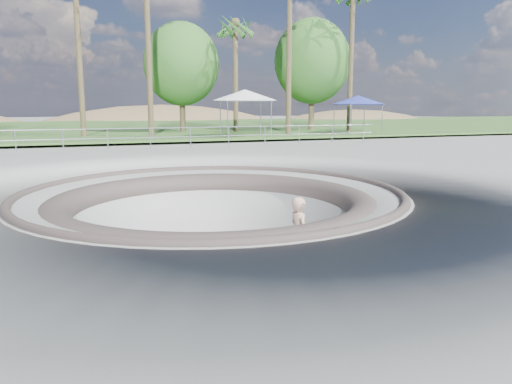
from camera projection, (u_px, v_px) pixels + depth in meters
ground at (212, 193)px, 13.38m from camera, size 180.00×180.00×0.00m
skate_bowl at (213, 258)px, 13.70m from camera, size 14.00×14.00×4.10m
grass_strip at (117, 128)px, 44.90m from camera, size 180.00×36.00×0.12m
distant_hills at (135, 172)px, 68.91m from camera, size 103.20×45.00×28.60m
safety_railing at (150, 138)px, 24.40m from camera, size 25.00×0.06×1.03m
skateboard at (299, 274)px, 12.42m from camera, size 0.91×0.50×0.09m
skater at (299, 235)px, 12.24m from camera, size 0.48×0.72×1.94m
canopy_white at (245, 95)px, 31.84m from camera, size 5.83×5.83×2.96m
canopy_blue at (358, 100)px, 35.23m from camera, size 5.24×5.24×2.65m
palm_d at (235, 30)px, 35.94m from camera, size 2.60×2.60×8.71m
bushy_tree_mid at (181, 64)px, 37.40m from camera, size 5.69×5.17×8.21m
bushy_tree_right at (312, 62)px, 39.33m from camera, size 6.09×5.54×8.79m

